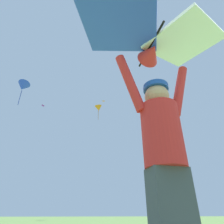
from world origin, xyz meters
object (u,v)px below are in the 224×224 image
distant_kite_orange_mid_right (99,108)px  distant_kite_purple_overhead_distant (43,105)px  held_stunt_kite (153,40)px  marker_flag (182,182)px  kite_flyer_person (164,154)px  distant_kite_blue_high_left (23,87)px  distant_kite_orange_low_left (104,101)px  distant_kite_purple_high_right (23,85)px

distant_kite_orange_mid_right → distant_kite_purple_overhead_distant: distant_kite_purple_overhead_distant is taller
held_stunt_kite → marker_flag: 8.79m
kite_flyer_person → distant_kite_purple_overhead_distant: bearing=102.2°
kite_flyer_person → marker_flag: 8.78m
held_stunt_kite → distant_kite_orange_mid_right: distant_kite_orange_mid_right is taller
distant_kite_orange_mid_right → marker_flag: (2.23, -14.55, -11.86)m
kite_flyer_person → distant_kite_blue_high_left: (-6.90, 18.24, 12.50)m
held_stunt_kite → distant_kite_orange_low_left: size_ratio=3.10×
distant_kite_orange_low_left → distant_kite_blue_high_left: 17.67m
distant_kite_purple_overhead_distant → kite_flyer_person: bearing=-77.8°
distant_kite_purple_overhead_distant → marker_flag: 29.39m
distant_kite_orange_mid_right → held_stunt_kite: bearing=-96.4°
distant_kite_blue_high_left → marker_flag: size_ratio=1.46×
marker_flag → kite_flyer_person: bearing=-122.4°
distant_kite_orange_mid_right → distant_kite_purple_high_right: size_ratio=3.54×
distant_kite_orange_low_left → distant_kite_blue_high_left: size_ratio=0.18×
distant_kite_orange_mid_right → distant_kite_purple_overhead_distant: bearing=138.8°
distant_kite_purple_overhead_distant → marker_flag: size_ratio=0.28×
distant_kite_purple_overhead_distant → distant_kite_orange_low_left: 11.20m
distant_kite_orange_mid_right → distant_kite_orange_low_left: size_ratio=4.14×
held_stunt_kite → marker_flag: held_stunt_kite is taller
distant_kite_orange_low_left → kite_flyer_person: bearing=-98.5°
distant_kite_purple_overhead_distant → marker_flag: distant_kite_purple_overhead_distant is taller
distant_kite_orange_mid_right → distant_kite_orange_low_left: (2.04, 8.08, 6.37)m
distant_kite_orange_low_left → distant_kite_blue_high_left: distant_kite_orange_low_left is taller
distant_kite_purple_high_right → marker_flag: size_ratio=0.31×
kite_flyer_person → distant_kite_blue_high_left: size_ratio=0.61×
held_stunt_kite → distant_kite_blue_high_left: (-6.90, 18.31, 11.24)m
distant_kite_orange_mid_right → marker_flag: distant_kite_orange_mid_right is taller
distant_kite_blue_high_left → marker_flag: bearing=-43.2°
kite_flyer_person → distant_kite_purple_high_right: distant_kite_purple_high_right is taller
distant_kite_purple_high_right → marker_flag: (14.64, -20.52, -18.32)m
distant_kite_orange_mid_right → marker_flag: size_ratio=1.08×
distant_kite_orange_mid_right → distant_kite_orange_low_left: 10.49m
kite_flyer_person → distant_kite_orange_low_left: (4.49, 30.00, 19.17)m
held_stunt_kite → distant_kite_blue_high_left: size_ratio=0.56×
distant_kite_blue_high_left → held_stunt_kite: bearing=-69.4°
distant_kite_purple_high_right → marker_flag: distant_kite_purple_high_right is taller
distant_kite_orange_mid_right → distant_kite_blue_high_left: 10.05m
distant_kite_purple_high_right → distant_kite_blue_high_left: size_ratio=0.21×
kite_flyer_person → held_stunt_kite: (0.00, -0.07, 1.26)m
distant_kite_purple_high_right → held_stunt_kite: bearing=-70.4°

